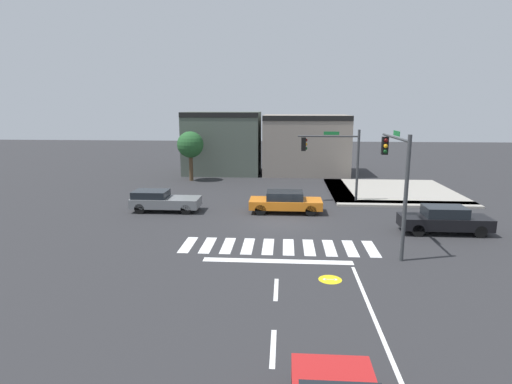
# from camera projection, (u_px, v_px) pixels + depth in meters

# --- Properties ---
(ground_plane) EXTENTS (120.00, 120.00, 0.00)m
(ground_plane) POSITION_uv_depth(u_px,v_px,m) (279.00, 222.00, 25.41)
(ground_plane) COLOR #2B2B2D
(crosswalk_near) EXTENTS (9.70, 2.49, 0.01)m
(crosswalk_near) POSITION_uv_depth(u_px,v_px,m) (278.00, 247.00, 21.01)
(crosswalk_near) COLOR silver
(crosswalk_near) RESTS_ON ground_plane
(lane_markings) EXTENTS (6.80, 18.75, 0.01)m
(lane_markings) POSITION_uv_depth(u_px,v_px,m) (309.00, 315.00, 14.16)
(lane_markings) COLOR white
(lane_markings) RESTS_ON ground_plane
(bike_detector_marking) EXTENTS (0.95, 0.95, 0.01)m
(bike_detector_marking) POSITION_uv_depth(u_px,v_px,m) (330.00, 279.00, 17.03)
(bike_detector_marking) COLOR yellow
(bike_detector_marking) RESTS_ON ground_plane
(curb_corner_northeast) EXTENTS (10.00, 10.60, 0.15)m
(curb_corner_northeast) POSITION_uv_depth(u_px,v_px,m) (386.00, 192.00, 34.03)
(curb_corner_northeast) COLOR #9E998E
(curb_corner_northeast) RESTS_ON ground_plane
(storefront_row) EXTENTS (16.69, 6.37, 6.31)m
(storefront_row) POSITION_uv_depth(u_px,v_px,m) (269.00, 144.00, 43.40)
(storefront_row) COLOR #4C564C
(storefront_row) RESTS_ON ground_plane
(traffic_signal_southeast) EXTENTS (0.32, 5.03, 5.73)m
(traffic_signal_southeast) POSITION_uv_depth(u_px,v_px,m) (396.00, 167.00, 20.22)
(traffic_signal_southeast) COLOR #383A3D
(traffic_signal_southeast) RESTS_ON ground_plane
(traffic_signal_northeast) EXTENTS (4.41, 0.32, 5.27)m
(traffic_signal_northeast) POSITION_uv_depth(u_px,v_px,m) (333.00, 153.00, 30.12)
(traffic_signal_northeast) COLOR #383A3D
(traffic_signal_northeast) RESTS_ON ground_plane
(car_orange) EXTENTS (4.73, 1.91, 1.41)m
(car_orange) POSITION_uv_depth(u_px,v_px,m) (285.00, 202.00, 27.65)
(car_orange) COLOR orange
(car_orange) RESTS_ON ground_plane
(car_black) EXTENTS (4.79, 1.70, 1.50)m
(car_black) POSITION_uv_depth(u_px,v_px,m) (444.00, 220.00, 23.14)
(car_black) COLOR black
(car_black) RESTS_ON ground_plane
(car_gray) EXTENTS (4.50, 1.90, 1.38)m
(car_gray) POSITION_uv_depth(u_px,v_px,m) (163.00, 200.00, 28.06)
(car_gray) COLOR slate
(car_gray) RESTS_ON ground_plane
(roadside_tree) EXTENTS (2.45, 2.45, 4.62)m
(roadside_tree) POSITION_uv_depth(u_px,v_px,m) (190.00, 145.00, 38.99)
(roadside_tree) COLOR #4C3823
(roadside_tree) RESTS_ON ground_plane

